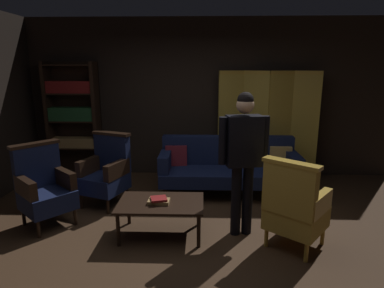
{
  "coord_description": "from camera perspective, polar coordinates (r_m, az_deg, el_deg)",
  "views": [
    {
      "loc": [
        0.14,
        -3.51,
        1.98
      ],
      "look_at": [
        0.0,
        0.8,
        0.95
      ],
      "focal_mm": 30.71,
      "sensor_mm": 36.0,
      "label": 1
    }
  ],
  "objects": [
    {
      "name": "armchair_gilt_accent",
      "position": [
        3.79,
        17.38,
        -10.37
      ],
      "size": [
        0.81,
        0.81,
        1.04
      ],
      "color": "#B78E33",
      "rests_on": "ground_plane"
    },
    {
      "name": "standing_figure",
      "position": [
        3.8,
        8.94,
        -1.29
      ],
      "size": [
        0.58,
        0.28,
        1.7
      ],
      "color": "black",
      "rests_on": "ground_plane"
    },
    {
      "name": "bookshelf",
      "position": [
        6.21,
        -19.86,
        4.35
      ],
      "size": [
        0.9,
        0.32,
        2.05
      ],
      "color": "black",
      "rests_on": "ground_plane"
    },
    {
      "name": "armchair_wing_left",
      "position": [
        4.92,
        -14.67,
        -4.64
      ],
      "size": [
        0.75,
        0.75,
        1.04
      ],
      "color": "black",
      "rests_on": "ground_plane"
    },
    {
      "name": "ground_plane",
      "position": [
        4.03,
        -0.38,
        -15.98
      ],
      "size": [
        10.0,
        10.0,
        0.0
      ],
      "primitive_type": "plane",
      "color": "#3D2819"
    },
    {
      "name": "coffee_table",
      "position": [
        3.96,
        -5.42,
        -10.6
      ],
      "size": [
        1.0,
        0.64,
        0.42
      ],
      "color": "black",
      "rests_on": "ground_plane"
    },
    {
      "name": "armchair_wing_right",
      "position": [
        4.57,
        -24.27,
        -6.86
      ],
      "size": [
        0.82,
        0.82,
        1.04
      ],
      "color": "black",
      "rests_on": "ground_plane"
    },
    {
      "name": "velvet_couch",
      "position": [
        5.21,
        6.3,
        -3.72
      ],
      "size": [
        2.12,
        0.78,
        0.88
      ],
      "color": "black",
      "rests_on": "ground_plane"
    },
    {
      "name": "book_red_leather",
      "position": [
        3.89,
        -5.79,
        -9.44
      ],
      "size": [
        0.22,
        0.21,
        0.02
      ],
      "primitive_type": "cube",
      "rotation": [
        0.0,
        0.0,
        0.26
      ],
      "color": "maroon",
      "rests_on": "book_tan_leather"
    },
    {
      "name": "book_tan_leather",
      "position": [
        3.9,
        -5.78,
        -9.89
      ],
      "size": [
        0.25,
        0.17,
        0.04
      ],
      "primitive_type": "cube",
      "rotation": [
        0.0,
        0.0,
        -0.05
      ],
      "color": "#9E7A47",
      "rests_on": "coffee_table"
    },
    {
      "name": "back_wall",
      "position": [
        5.99,
        0.51,
        7.89
      ],
      "size": [
        7.2,
        0.1,
        2.8
      ],
      "primitive_type": "cube",
      "color": "black",
      "rests_on": "ground_plane"
    },
    {
      "name": "folding_screen",
      "position": [
        5.87,
        12.9,
        3.35
      ],
      "size": [
        1.71,
        0.3,
        1.9
      ],
      "color": "#B29338",
      "rests_on": "ground_plane"
    }
  ]
}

